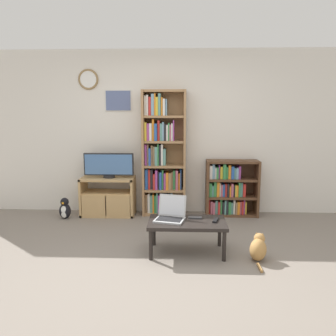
# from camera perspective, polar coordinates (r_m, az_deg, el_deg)

# --- Properties ---
(ground_plane) EXTENTS (18.00, 18.00, 0.00)m
(ground_plane) POSITION_cam_1_polar(r_m,az_deg,el_deg) (3.57, -2.80, -17.17)
(ground_plane) COLOR gray
(wall_back) EXTENTS (7.19, 0.09, 2.60)m
(wall_back) POSITION_cam_1_polar(r_m,az_deg,el_deg) (5.31, -0.99, 6.21)
(wall_back) COLOR silver
(wall_back) RESTS_ON ground_plane
(tv_stand) EXTENTS (0.84, 0.41, 0.61)m
(tv_stand) POSITION_cam_1_polar(r_m,az_deg,el_deg) (5.31, -10.39, -4.86)
(tv_stand) COLOR tan
(tv_stand) RESTS_ON ground_plane
(television) EXTENTS (0.78, 0.18, 0.39)m
(television) POSITION_cam_1_polar(r_m,az_deg,el_deg) (5.21, -10.27, 0.48)
(television) COLOR black
(television) RESTS_ON tv_stand
(bookshelf_tall) EXTENTS (0.68, 0.30, 1.96)m
(bookshelf_tall) POSITION_cam_1_polar(r_m,az_deg,el_deg) (5.17, -1.14, 2.07)
(bookshelf_tall) COLOR #9E754C
(bookshelf_tall) RESTS_ON ground_plane
(bookshelf_short) EXTENTS (0.81, 0.32, 0.88)m
(bookshelf_short) POSITION_cam_1_polar(r_m,az_deg,el_deg) (5.30, 10.50, -3.62)
(bookshelf_short) COLOR brown
(bookshelf_short) RESTS_ON ground_plane
(coffee_table) EXTENTS (0.89, 0.50, 0.38)m
(coffee_table) POSITION_cam_1_polar(r_m,az_deg,el_deg) (3.83, 3.34, -9.83)
(coffee_table) COLOR black
(coffee_table) RESTS_ON ground_plane
(laptop) EXTENTS (0.39, 0.37, 0.27)m
(laptop) POSITION_cam_1_polar(r_m,az_deg,el_deg) (3.84, 0.46, -7.98)
(laptop) COLOR #B7BABC
(laptop) RESTS_ON coffee_table
(remote_near_laptop) EXTENTS (0.09, 0.17, 0.02)m
(remote_near_laptop) POSITION_cam_1_polar(r_m,az_deg,el_deg) (3.84, 8.27, -8.97)
(remote_near_laptop) COLOR black
(remote_near_laptop) RESTS_ON coffee_table
(remote_far_from_laptop) EXTENTS (0.16, 0.05, 0.02)m
(remote_far_from_laptop) POSITION_cam_1_polar(r_m,az_deg,el_deg) (3.90, 4.73, -8.62)
(remote_far_from_laptop) COLOR #38383A
(remote_far_from_laptop) RESTS_ON coffee_table
(cat) EXTENTS (0.26, 0.45, 0.30)m
(cat) POSITION_cam_1_polar(r_m,az_deg,el_deg) (3.85, 15.46, -13.29)
(cat) COLOR #B78447
(cat) RESTS_ON ground_plane
(penguin_figurine) EXTENTS (0.18, 0.16, 0.33)m
(penguin_figurine) POSITION_cam_1_polar(r_m,az_deg,el_deg) (5.32, -17.53, -6.86)
(penguin_figurine) COLOR black
(penguin_figurine) RESTS_ON ground_plane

